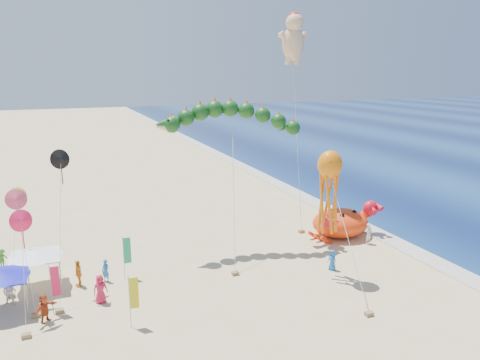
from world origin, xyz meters
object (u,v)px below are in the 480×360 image
object	(u,v)px
crab_inflatable	(341,222)
cherub_kite	(294,38)
dragon_kite	(230,123)
octopus_kite	(329,185)
canopy_white	(35,254)

from	to	relation	value
crab_inflatable	cherub_kite	size ratio (longest dim) A/B	0.36
crab_inflatable	dragon_kite	distance (m)	13.56
octopus_kite	crab_inflatable	bearing A→B (deg)	48.99
crab_inflatable	dragon_kite	xyz separation A→B (m)	(-9.96, 1.34, 9.09)
crab_inflatable	dragon_kite	world-z (taller)	dragon_kite
cherub_kite	dragon_kite	bearing A→B (deg)	-154.44
octopus_kite	canopy_white	size ratio (longest dim) A/B	2.62
cherub_kite	octopus_kite	world-z (taller)	cherub_kite
cherub_kite	canopy_white	size ratio (longest dim) A/B	5.56
cherub_kite	canopy_white	xyz separation A→B (m)	(-22.30, -5.62, -14.82)
canopy_white	octopus_kite	bearing A→B (deg)	-16.42
dragon_kite	octopus_kite	bearing A→B (deg)	-60.83
crab_inflatable	canopy_white	bearing A→B (deg)	-178.24
dragon_kite	octopus_kite	distance (m)	9.67
dragon_kite	canopy_white	bearing A→B (deg)	-171.98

